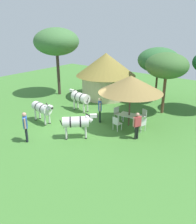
{
  "coord_description": "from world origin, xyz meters",
  "views": [
    {
      "loc": [
        9.17,
        -10.13,
        6.25
      ],
      "look_at": [
        0.8,
        0.74,
        1.0
      ],
      "focal_mm": 37.2,
      "sensor_mm": 36.0,
      "label": 1
    }
  ],
  "objects_px": {
    "shade_umbrella": "(131,84)",
    "acacia_tree_behind_hut": "(56,42)",
    "patio_chair_east_end": "(117,113)",
    "standing_watcher": "(25,124)",
    "zebra_nearest_camera": "(42,108)",
    "patio_chair_near_lawn": "(116,123)",
    "acacia_tree_left_background": "(159,60)",
    "thatched_hut": "(106,73)",
    "zebra_by_umbrella": "(77,122)",
    "patio_chair_near_hut": "(143,115)",
    "patio_dining_table": "(129,116)",
    "guest_beside_umbrella": "(100,108)",
    "zebra_toward_hut": "(80,98)",
    "guest_behind_table": "(137,123)",
    "patio_chair_west_end": "(142,124)",
    "acacia_tree_right_background": "(167,66)"
  },
  "relations": [
    {
      "from": "patio_chair_near_hut",
      "to": "standing_watcher",
      "type": "relative_size",
      "value": 0.51
    },
    {
      "from": "patio_chair_east_end",
      "to": "guest_behind_table",
      "type": "relative_size",
      "value": 0.56
    },
    {
      "from": "thatched_hut",
      "to": "guest_behind_table",
      "type": "distance_m",
      "value": 8.52
    },
    {
      "from": "patio_chair_east_end",
      "to": "zebra_toward_hut",
      "type": "height_order",
      "value": "zebra_toward_hut"
    },
    {
      "from": "zebra_by_umbrella",
      "to": "zebra_toward_hut",
      "type": "distance_m",
      "value": 4.49
    },
    {
      "from": "thatched_hut",
      "to": "zebra_by_umbrella",
      "type": "distance_m",
      "value": 8.43
    },
    {
      "from": "thatched_hut",
      "to": "acacia_tree_behind_hut",
      "type": "distance_m",
      "value": 5.1
    },
    {
      "from": "zebra_nearest_camera",
      "to": "acacia_tree_behind_hut",
      "type": "distance_m",
      "value": 7.68
    },
    {
      "from": "standing_watcher",
      "to": "zebra_nearest_camera",
      "type": "height_order",
      "value": "standing_watcher"
    },
    {
      "from": "guest_behind_table",
      "to": "zebra_nearest_camera",
      "type": "relative_size",
      "value": 0.72
    },
    {
      "from": "shade_umbrella",
      "to": "acacia_tree_right_background",
      "type": "distance_m",
      "value": 3.69
    },
    {
      "from": "patio_chair_east_end",
      "to": "standing_watcher",
      "type": "bearing_deg",
      "value": -5.35
    },
    {
      "from": "shade_umbrella",
      "to": "acacia_tree_behind_hut",
      "type": "distance_m",
      "value": 9.36
    },
    {
      "from": "patio_chair_near_lawn",
      "to": "standing_watcher",
      "type": "distance_m",
      "value": 5.37
    },
    {
      "from": "guest_beside_umbrella",
      "to": "standing_watcher",
      "type": "distance_m",
      "value": 4.98
    },
    {
      "from": "patio_chair_near_lawn",
      "to": "acacia_tree_left_background",
      "type": "distance_m",
      "value": 7.73
    },
    {
      "from": "thatched_hut",
      "to": "patio_chair_east_end",
      "type": "height_order",
      "value": "thatched_hut"
    },
    {
      "from": "shade_umbrella",
      "to": "zebra_nearest_camera",
      "type": "relative_size",
      "value": 1.79
    },
    {
      "from": "guest_beside_umbrella",
      "to": "acacia_tree_left_background",
      "type": "distance_m",
      "value": 7.17
    },
    {
      "from": "acacia_tree_right_background",
      "to": "acacia_tree_behind_hut",
      "type": "distance_m",
      "value": 9.82
    },
    {
      "from": "shade_umbrella",
      "to": "zebra_toward_hut",
      "type": "height_order",
      "value": "shade_umbrella"
    },
    {
      "from": "patio_chair_near_lawn",
      "to": "guest_beside_umbrella",
      "type": "relative_size",
      "value": 0.53
    },
    {
      "from": "acacia_tree_right_background",
      "to": "acacia_tree_left_background",
      "type": "relative_size",
      "value": 0.99
    },
    {
      "from": "zebra_nearest_camera",
      "to": "guest_behind_table",
      "type": "bearing_deg",
      "value": 112.96
    },
    {
      "from": "patio_chair_west_end",
      "to": "acacia_tree_behind_hut",
      "type": "xyz_separation_m",
      "value": [
        -9.99,
        2.58,
        4.22
      ]
    },
    {
      "from": "patio_chair_east_end",
      "to": "guest_beside_umbrella",
      "type": "height_order",
      "value": "guest_beside_umbrella"
    },
    {
      "from": "thatched_hut",
      "to": "guest_behind_table",
      "type": "relative_size",
      "value": 3.25
    },
    {
      "from": "zebra_nearest_camera",
      "to": "standing_watcher",
      "type": "bearing_deg",
      "value": 39.05
    },
    {
      "from": "zebra_nearest_camera",
      "to": "zebra_by_umbrella",
      "type": "distance_m",
      "value": 3.36
    },
    {
      "from": "thatched_hut",
      "to": "acacia_tree_right_background",
      "type": "distance_m",
      "value": 5.93
    },
    {
      "from": "shade_umbrella",
      "to": "zebra_by_umbrella",
      "type": "bearing_deg",
      "value": -114.05
    },
    {
      "from": "patio_dining_table",
      "to": "patio_chair_near_lawn",
      "type": "height_order",
      "value": "patio_chair_near_lawn"
    },
    {
      "from": "zebra_toward_hut",
      "to": "acacia_tree_behind_hut",
      "type": "relative_size",
      "value": 0.35
    },
    {
      "from": "patio_chair_east_end",
      "to": "guest_beside_umbrella",
      "type": "bearing_deg",
      "value": -18.38
    },
    {
      "from": "acacia_tree_right_background",
      "to": "patio_chair_west_end",
      "type": "bearing_deg",
      "value": -85.11
    },
    {
      "from": "patio_chair_west_end",
      "to": "acacia_tree_left_background",
      "type": "distance_m",
      "value": 7.23
    },
    {
      "from": "standing_watcher",
      "to": "zebra_toward_hut",
      "type": "xyz_separation_m",
      "value": [
        -0.93,
        5.56,
        -0.02
      ]
    },
    {
      "from": "patio_chair_near_hut",
      "to": "standing_watcher",
      "type": "height_order",
      "value": "standing_watcher"
    },
    {
      "from": "shade_umbrella",
      "to": "patio_chair_near_hut",
      "type": "relative_size",
      "value": 4.48
    },
    {
      "from": "patio_chair_near_hut",
      "to": "guest_behind_table",
      "type": "bearing_deg",
      "value": 132.93
    },
    {
      "from": "patio_chair_near_lawn",
      "to": "patio_dining_table",
      "type": "bearing_deg",
      "value": 90.0
    },
    {
      "from": "patio_chair_near_hut",
      "to": "patio_chair_near_lawn",
      "type": "bearing_deg",
      "value": 96.48
    },
    {
      "from": "patio_chair_near_lawn",
      "to": "shade_umbrella",
      "type": "bearing_deg",
      "value": 90.0
    },
    {
      "from": "patio_chair_west_end",
      "to": "zebra_toward_hut",
      "type": "xyz_separation_m",
      "value": [
        -5.46,
        0.44,
        0.52
      ]
    },
    {
      "from": "zebra_by_umbrella",
      "to": "acacia_tree_left_background",
      "type": "distance_m",
      "value": 9.67
    },
    {
      "from": "zebra_toward_hut",
      "to": "acacia_tree_right_background",
      "type": "height_order",
      "value": "acacia_tree_right_background"
    },
    {
      "from": "patio_chair_west_end",
      "to": "zebra_by_umbrella",
      "type": "height_order",
      "value": "zebra_by_umbrella"
    },
    {
      "from": "thatched_hut",
      "to": "shade_umbrella",
      "type": "height_order",
      "value": "thatched_hut"
    },
    {
      "from": "patio_chair_west_end",
      "to": "acacia_tree_behind_hut",
      "type": "distance_m",
      "value": 11.15
    },
    {
      "from": "patio_chair_near_lawn",
      "to": "acacia_tree_behind_hut",
      "type": "bearing_deg",
      "value": 169.35
    }
  ]
}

